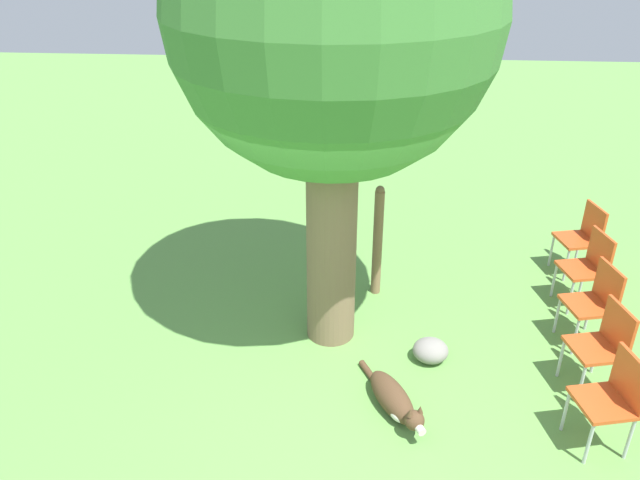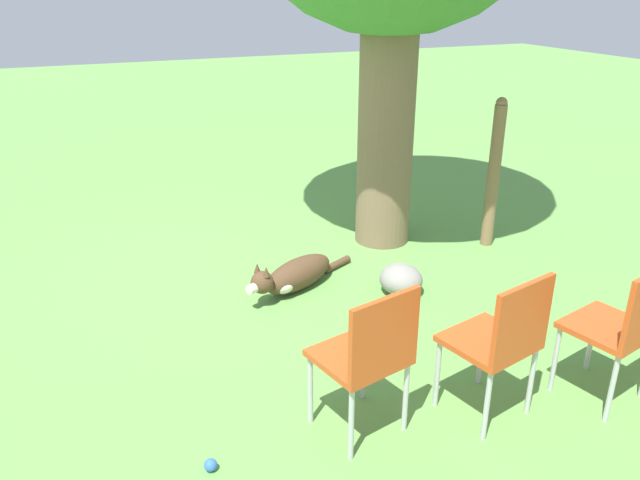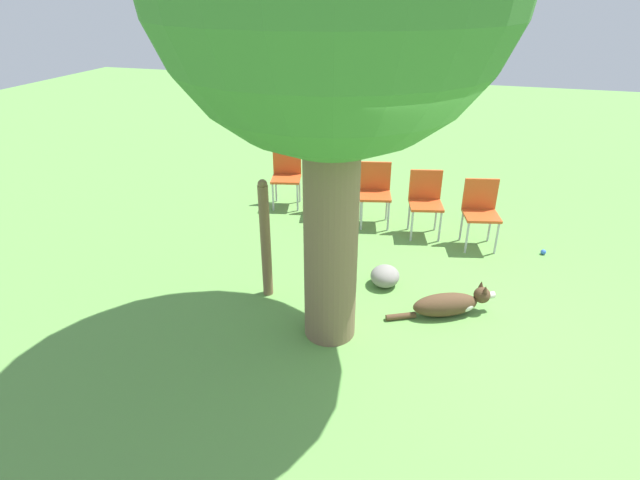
{
  "view_description": "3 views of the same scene",
  "coord_description": "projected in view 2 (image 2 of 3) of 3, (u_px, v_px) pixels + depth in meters",
  "views": [
    {
      "loc": [
        0.12,
        -4.59,
        4.06
      ],
      "look_at": [
        -0.28,
        0.97,
        1.09
      ],
      "focal_mm": 35.0,
      "sensor_mm": 36.0,
      "label": 1
    },
    {
      "loc": [
        4.68,
        -1.83,
        2.32
      ],
      "look_at": [
        0.57,
        -0.07,
        0.43
      ],
      "focal_mm": 35.0,
      "sensor_mm": 36.0,
      "label": 2
    },
    {
      "loc": [
        -4.12,
        -0.15,
        3.13
      ],
      "look_at": [
        -0.08,
        1.01,
        0.98
      ],
      "focal_mm": 28.0,
      "sensor_mm": 36.0,
      "label": 3
    }
  ],
  "objects": [
    {
      "name": "red_chair_0",
      "position": [
        369.0,
        352.0,
        3.24
      ],
      "size": [
        0.51,
        0.52,
        0.89
      ],
      "rotation": [
        0.0,
        0.0,
        3.37
      ],
      "color": "#D14C1E",
      "rests_on": "ground_plane"
    },
    {
      "name": "garden_rock",
      "position": [
        401.0,
        279.0,
        4.93
      ],
      "size": [
        0.36,
        0.34,
        0.24
      ],
      "color": "gray",
      "rests_on": "ground_plane"
    },
    {
      "name": "red_chair_2",
      "position": [
        624.0,
        323.0,
        3.51
      ],
      "size": [
        0.51,
        0.52,
        0.89
      ],
      "rotation": [
        0.0,
        0.0,
        3.37
      ],
      "color": "#D14C1E",
      "rests_on": "ground_plane"
    },
    {
      "name": "dog",
      "position": [
        294.0,
        275.0,
        4.97
      ],
      "size": [
        0.6,
        1.1,
        0.34
      ],
      "rotation": [
        0.0,
        0.0,
        5.17
      ],
      "color": "#513823",
      "rests_on": "ground_plane"
    },
    {
      "name": "red_chair_1",
      "position": [
        501.0,
        337.0,
        3.37
      ],
      "size": [
        0.51,
        0.52,
        0.89
      ],
      "rotation": [
        0.0,
        0.0,
        3.37
      ],
      "color": "#D14C1E",
      "rests_on": "ground_plane"
    },
    {
      "name": "tennis_ball",
      "position": [
        211.0,
        465.0,
        3.17
      ],
      "size": [
        0.07,
        0.07,
        0.07
      ],
      "color": "blue",
      "rests_on": "ground_plane"
    },
    {
      "name": "ground_plane",
      "position": [
        302.0,
        261.0,
        5.53
      ],
      "size": [
        30.0,
        30.0,
        0.0
      ],
      "primitive_type": "plane",
      "color": "#609947"
    },
    {
      "name": "fence_post",
      "position": [
        494.0,
        173.0,
        5.62
      ],
      "size": [
        0.11,
        0.11,
        1.37
      ],
      "color": "#846647",
      "rests_on": "ground_plane"
    }
  ]
}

